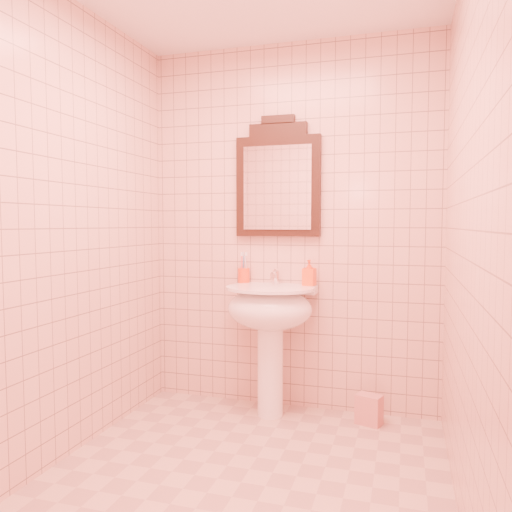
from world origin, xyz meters
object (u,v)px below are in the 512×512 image
(soap_dispenser, at_px, (309,273))
(towel, at_px, (369,409))
(toothbrush_cup, at_px, (244,275))
(mirror, at_px, (278,181))
(pedestal_sink, at_px, (270,317))

(soap_dispenser, bearing_deg, towel, -5.49)
(toothbrush_cup, bearing_deg, soap_dispenser, -4.94)
(toothbrush_cup, xyz_separation_m, towel, (0.88, -0.13, -0.82))
(mirror, bearing_deg, pedestal_sink, -90.00)
(toothbrush_cup, bearing_deg, pedestal_sink, -36.85)
(pedestal_sink, distance_m, towel, 0.86)
(pedestal_sink, bearing_deg, toothbrush_cup, 143.15)
(soap_dispenser, height_order, towel, soap_dispenser)
(mirror, distance_m, toothbrush_cup, 0.70)
(pedestal_sink, height_order, towel, pedestal_sink)
(towel, bearing_deg, mirror, 166.41)
(toothbrush_cup, distance_m, towel, 1.21)
(pedestal_sink, relative_size, mirror, 1.06)
(pedestal_sink, relative_size, toothbrush_cup, 4.56)
(pedestal_sink, distance_m, mirror, 0.93)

